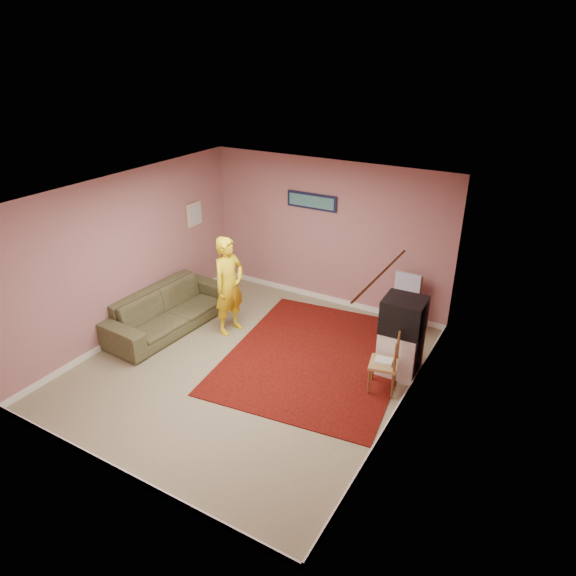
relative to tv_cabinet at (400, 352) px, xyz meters
The scene contains 26 objects.
ground 2.19m from the tv_cabinet, 154.23° to the right, with size 5.00×5.00×0.00m, color tan.
wall_back 2.67m from the tv_cabinet, 141.36° to the left, with size 4.50×0.02×2.60m, color #A8716E.
wall_front 4.07m from the tv_cabinet, 119.54° to the right, with size 4.50×0.02×2.60m, color #A8716E.
wall_left 4.41m from the tv_cabinet, 167.37° to the right, with size 0.02×5.00×2.60m, color #A8716E.
wall_right 1.37m from the tv_cabinet, 72.32° to the right, with size 0.02×5.00×2.60m, color #A8716E.
ceiling 3.13m from the tv_cabinet, 154.23° to the right, with size 4.50×5.00×0.02m, color silver.
baseboard_back 2.51m from the tv_cabinet, 141.54° to the left, with size 4.50×0.02×0.10m, color white.
baseboard_front 3.96m from the tv_cabinet, 119.61° to the right, with size 4.50×0.02×0.10m, color white.
baseboard_left 4.30m from the tv_cabinet, 167.34° to the right, with size 0.02×5.00×0.10m, color white.
baseboard_right 1.03m from the tv_cabinet, 72.88° to the right, with size 0.02×5.00×0.10m, color white.
window 2.17m from the tv_cabinet, 80.93° to the right, with size 0.01×1.10×1.50m, color black.
curtain_sheer 2.20m from the tv_cabinet, 82.00° to the right, with size 0.01×0.75×2.10m, color white.
curtain_floral 1.60m from the tv_cabinet, 78.40° to the right, with size 0.01×0.35×2.10m, color white.
curtain_rod 2.71m from the tv_cabinet, 82.27° to the right, with size 0.02×0.02×1.40m, color brown.
picture_back 3.11m from the tv_cabinet, 145.87° to the left, with size 0.95×0.04×0.28m.
picture_left 4.39m from the tv_cabinet, behind, with size 0.04×0.38×0.42m.
area_rug 1.27m from the tv_cabinet, 168.78° to the right, with size 2.53×3.17×0.02m, color black.
tv_cabinet is the anchor object (origin of this frame).
crt_tv 0.59m from the tv_cabinet, behind, with size 0.60×0.54×0.49m.
chair_a 1.21m from the tv_cabinet, 106.95° to the left, with size 0.49×0.47×0.53m.
dvd_player 1.20m from the tv_cabinet, 106.95° to the left, with size 0.34×0.25×0.06m, color #A6A6AB.
blue_throw 1.38m from the tv_cabinet, 105.35° to the left, with size 0.41×0.05×0.44m, color #8DADE6.
chair_b 0.54m from the tv_cabinet, 96.72° to the right, with size 0.44×0.46×0.46m.
game_console 0.52m from the tv_cabinet, 96.72° to the right, with size 0.23×0.17×0.05m, color white.
sofa 3.81m from the tv_cabinet, behind, with size 2.27×0.89×0.66m, color brown.
person 2.85m from the tv_cabinet, behind, with size 0.60×0.39×1.64m, color yellow.
Camera 1 is at (3.67, -5.22, 4.31)m, focal length 32.00 mm.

